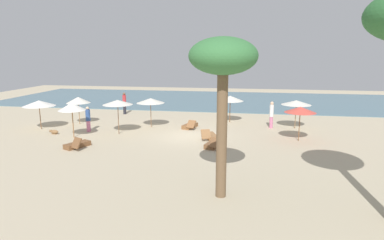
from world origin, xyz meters
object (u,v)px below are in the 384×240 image
(lounger_1, at_px, (77,145))
(person_2, at_px, (88,119))
(umbrella_3, at_px, (151,101))
(person_0, at_px, (271,114))
(umbrella_1, at_px, (72,107))
(lounger_2, at_px, (190,126))
(umbrella_5, at_px, (78,100))
(dog, at_px, (54,132))
(person_1, at_px, (124,103))
(lounger_3, at_px, (214,144))
(umbrella_6, at_px, (300,110))
(lounger_0, at_px, (210,136))
(umbrella_4, at_px, (118,102))
(palm_1, at_px, (223,63))
(umbrella_0, at_px, (230,98))
(umbrella_2, at_px, (296,103))
(umbrella_7, at_px, (39,103))

(lounger_1, xyz_separation_m, person_2, (-1.21, 3.86, 0.72))
(umbrella_3, xyz_separation_m, person_0, (8.66, 1.18, -0.96))
(person_0, bearing_deg, umbrella_1, -158.85)
(lounger_2, relative_size, person_0, 0.93)
(lounger_2, distance_m, person_2, 7.16)
(umbrella_3, relative_size, umbrella_5, 1.03)
(dog, bearing_deg, person_1, 75.71)
(lounger_2, bearing_deg, lounger_3, -64.67)
(umbrella_6, height_order, lounger_0, umbrella_6)
(umbrella_4, xyz_separation_m, person_0, (10.24, 3.49, -1.13))
(umbrella_6, height_order, person_2, umbrella_6)
(lounger_3, distance_m, palm_1, 8.31)
(umbrella_5, height_order, palm_1, palm_1)
(umbrella_5, bearing_deg, umbrella_1, -66.95)
(lounger_0, bearing_deg, umbrella_0, 80.49)
(umbrella_6, distance_m, person_2, 14.08)
(umbrella_1, distance_m, umbrella_6, 14.30)
(umbrella_5, height_order, person_1, umbrella_5)
(person_0, distance_m, dog, 15.17)
(lounger_1, bearing_deg, umbrella_3, 65.50)
(lounger_3, height_order, palm_1, palm_1)
(umbrella_1, xyz_separation_m, umbrella_4, (2.50, 1.44, 0.13))
(umbrella_4, distance_m, lounger_3, 7.26)
(umbrella_6, relative_size, lounger_1, 1.23)
(dog, bearing_deg, umbrella_2, 15.75)
(umbrella_0, distance_m, person_0, 3.60)
(umbrella_3, relative_size, lounger_1, 1.24)
(umbrella_5, height_order, person_2, umbrella_5)
(lounger_1, bearing_deg, lounger_0, 24.16)
(lounger_0, xyz_separation_m, person_2, (-8.57, 0.56, 0.72))
(umbrella_3, distance_m, dog, 6.88)
(person_1, bearing_deg, umbrella_7, -119.76)
(lounger_2, bearing_deg, umbrella_4, -150.40)
(umbrella_5, bearing_deg, lounger_1, -63.27)
(umbrella_0, xyz_separation_m, umbrella_4, (-7.16, -5.15, 0.27))
(umbrella_5, distance_m, umbrella_7, 2.80)
(lounger_2, bearing_deg, umbrella_6, -17.98)
(umbrella_6, distance_m, palm_1, 10.34)
(umbrella_7, height_order, lounger_0, umbrella_7)
(umbrella_6, bearing_deg, umbrella_5, 171.62)
(umbrella_1, distance_m, lounger_0, 9.02)
(person_1, distance_m, dog, 8.18)
(umbrella_4, xyz_separation_m, lounger_3, (6.65, -2.15, -1.97))
(umbrella_1, xyz_separation_m, umbrella_3, (4.07, 3.74, -0.04))
(umbrella_6, distance_m, person_1, 15.63)
(umbrella_2, relative_size, lounger_0, 1.19)
(lounger_1, relative_size, lounger_3, 0.97)
(person_1, xyz_separation_m, dog, (-2.01, -7.88, -0.84))
(umbrella_5, distance_m, palm_1, 16.66)
(umbrella_0, bearing_deg, palm_1, -88.10)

